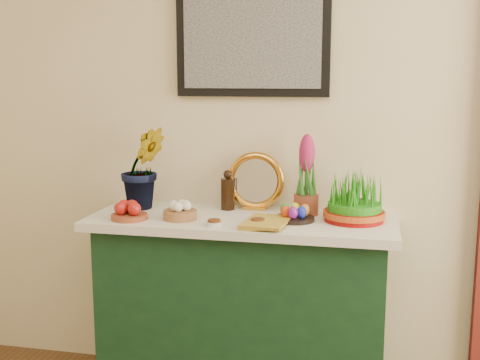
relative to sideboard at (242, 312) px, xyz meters
name	(u,v)px	position (x,y,z in m)	size (l,w,h in m)	color
sideboard	(242,312)	(0.00, 0.00, 0.00)	(1.30, 0.45, 0.85)	#153A1B
tablecloth	(242,221)	(0.00, 0.00, 0.45)	(1.40, 0.55, 0.04)	silver
hyacinth_green	(143,154)	(-0.51, 0.08, 0.73)	(0.26, 0.23, 0.53)	#2D6C22
apple_bowl	(129,212)	(-0.49, -0.16, 0.50)	(0.20, 0.20, 0.08)	brown
garlic_basket	(180,212)	(-0.26, -0.11, 0.50)	(0.18, 0.18, 0.09)	olive
vinegar_cruet	(228,192)	(-0.10, 0.13, 0.55)	(0.07, 0.07, 0.19)	black
mirror	(256,182)	(0.03, 0.18, 0.60)	(0.28, 0.08, 0.28)	gold
book	(246,220)	(0.04, -0.13, 0.48)	(0.17, 0.24, 0.03)	gold
spice_dish_left	(214,223)	(-0.08, -0.19, 0.48)	(0.07, 0.07, 0.03)	silver
spice_dish_right	(258,222)	(0.10, -0.14, 0.48)	(0.07, 0.07, 0.03)	silver
egg_plate	(294,215)	(0.24, -0.03, 0.49)	(0.20, 0.20, 0.07)	black
hyacinth_pink	(306,179)	(0.28, 0.11, 0.63)	(0.12, 0.12, 0.38)	brown
wheatgrass_sabzeh	(354,200)	(0.50, 0.02, 0.56)	(0.27, 0.27, 0.22)	maroon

